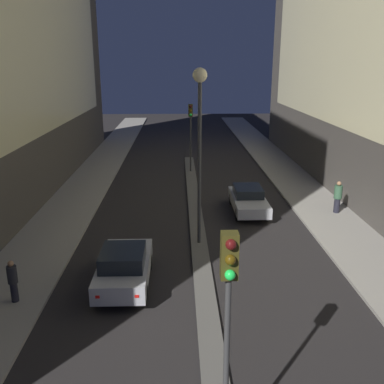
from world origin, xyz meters
TOP-DOWN VIEW (x-y plane):
  - median_strip at (0.00, 16.68)m, footprint 0.75×31.36m
  - traffic_light_near at (0.00, 2.89)m, footprint 0.32×0.42m
  - traffic_light_mid at (0.00, 27.40)m, footprint 0.32×0.42m
  - street_lamp at (0.00, 13.97)m, footprint 0.61×0.61m
  - car_left_lane at (-2.98, 10.28)m, footprint 1.84×4.09m
  - car_right_lane at (2.98, 18.42)m, footprint 1.78×4.32m
  - pedestrian_on_left_sidewalk at (-6.62, 9.09)m, footprint 0.33×0.33m
  - pedestrian_on_right_sidewalk at (7.77, 17.77)m, footprint 0.43×0.43m

SIDE VIEW (x-z plane):
  - median_strip at x=0.00m, z-range 0.00..0.11m
  - car_right_lane at x=2.98m, z-range 0.02..1.40m
  - car_left_lane at x=-2.98m, z-range 0.00..1.56m
  - pedestrian_on_left_sidewalk at x=-6.62m, z-range 0.17..1.70m
  - pedestrian_on_right_sidewalk at x=7.77m, z-range 0.16..1.94m
  - traffic_light_near at x=0.00m, z-range 1.26..6.29m
  - traffic_light_mid at x=0.00m, z-range 1.26..6.29m
  - street_lamp at x=0.00m, z-range 1.96..9.71m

